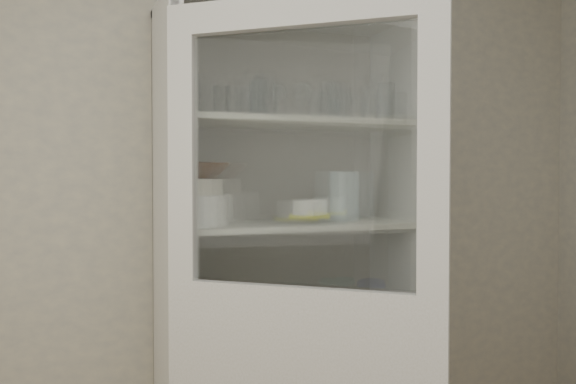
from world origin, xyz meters
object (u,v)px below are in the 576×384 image
object	(u,v)px
terracotta_bowl	(197,171)
glass_platter	(310,220)
mug_white	(339,313)
yellow_trivet	(310,216)
goblet_0	(187,96)
mug_teal	(323,304)
mug_blue	(355,307)
white_ramekin	(310,207)
cream_bowl	(197,187)
plate_stack_front	(197,210)
pantry_cabinet	(283,299)
white_canister	(183,312)
goblet_1	(277,101)
goblet_2	(303,100)
cupboard_door	(299,360)
measuring_cups	(227,328)
teal_jar	(305,306)
goblet_3	(344,107)
grey_bowl_stack	(344,196)
plate_stack_back	(210,208)

from	to	relation	value
terracotta_bowl	glass_platter	distance (m)	0.50
mug_white	yellow_trivet	bearing A→B (deg)	167.18
goblet_0	mug_teal	bearing A→B (deg)	-4.23
terracotta_bowl	yellow_trivet	distance (m)	0.49
yellow_trivet	mug_blue	bearing A→B (deg)	-6.27
white_ramekin	mug_teal	distance (m)	0.43
cream_bowl	white_ramekin	distance (m)	0.46
goblet_0	mug_teal	distance (m)	1.01
goblet_0	terracotta_bowl	world-z (taller)	goblet_0
plate_stack_front	terracotta_bowl	distance (m)	0.14
pantry_cabinet	yellow_trivet	distance (m)	0.37
terracotta_bowl	mug_teal	bearing A→B (deg)	9.64
cream_bowl	white_canister	size ratio (longest dim) A/B	1.56
cream_bowl	mug_teal	distance (m)	0.74
plate_stack_front	goblet_1	bearing A→B (deg)	19.17
terracotta_bowl	mug_teal	world-z (taller)	terracotta_bowl
mug_white	goblet_2	bearing A→B (deg)	136.55
terracotta_bowl	pantry_cabinet	bearing A→B (deg)	16.63
pantry_cabinet	terracotta_bowl	world-z (taller)	pantry_cabinet
pantry_cabinet	cupboard_door	size ratio (longest dim) A/B	1.05
cream_bowl	mug_white	size ratio (longest dim) A/B	2.07
white_canister	terracotta_bowl	bearing A→B (deg)	-71.89
goblet_2	mug_teal	world-z (taller)	goblet_2
measuring_cups	terracotta_bowl	bearing A→B (deg)	166.57
measuring_cups	glass_platter	bearing A→B (deg)	7.11
cream_bowl	teal_jar	bearing A→B (deg)	11.33
goblet_3	cream_bowl	xyz separation A→B (m)	(-0.68, -0.17, -0.34)
goblet_1	mug_teal	world-z (taller)	goblet_1
goblet_0	yellow_trivet	size ratio (longest dim) A/B	1.17
cream_bowl	yellow_trivet	world-z (taller)	cream_bowl
goblet_3	grey_bowl_stack	world-z (taller)	goblet_3
pantry_cabinet	teal_jar	distance (m)	0.10
cream_bowl	goblet_1	bearing A→B (deg)	19.17
pantry_cabinet	white_ramekin	bearing A→B (deg)	-50.04
plate_stack_front	pantry_cabinet	bearing A→B (deg)	16.63
pantry_cabinet	glass_platter	xyz separation A→B (m)	(0.08, -0.09, 0.33)
glass_platter	teal_jar	distance (m)	0.37
grey_bowl_stack	teal_jar	size ratio (longest dim) A/B	2.04
goblet_1	goblet_3	size ratio (longest dim) A/B	1.07
white_ramekin	grey_bowl_stack	xyz separation A→B (m)	(0.16, 0.01, 0.04)
mug_teal	measuring_cups	xyz separation A→B (m)	(-0.44, -0.12, -0.03)
goblet_2	plate_stack_back	world-z (taller)	goblet_2
cream_bowl	terracotta_bowl	distance (m)	0.06
glass_platter	mug_white	distance (m)	0.39
mug_teal	white_canister	bearing A→B (deg)	155.10
measuring_cups	teal_jar	bearing A→B (deg)	18.23
plate_stack_front	terracotta_bowl	xyz separation A→B (m)	(0.00, 0.00, 0.14)
goblet_2	plate_stack_front	bearing A→B (deg)	-164.93
goblet_3	cream_bowl	distance (m)	0.78
cupboard_door	plate_stack_front	world-z (taller)	cupboard_door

